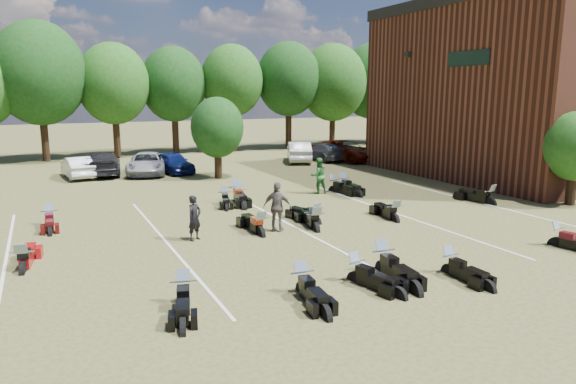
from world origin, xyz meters
TOP-DOWN VIEW (x-y plane):
  - ground at (0.00, 0.00)m, footprint 160.00×160.00m
  - car_1 at (-9.81, 19.32)m, footprint 1.86×4.14m
  - car_2 at (-5.66, 18.88)m, footprint 3.55×5.44m
  - car_3 at (-8.23, 19.85)m, footprint 2.72×5.31m
  - car_4 at (-4.02, 18.71)m, footprint 2.34×4.24m
  - car_5 at (5.85, 20.01)m, footprint 3.32×4.94m
  - car_6 at (9.24, 18.90)m, footprint 4.34×6.19m
  - car_7 at (7.90, 19.88)m, footprint 2.19×4.77m
  - person_black at (-7.00, 2.89)m, footprint 0.71×0.64m
  - person_green at (1.15, 8.52)m, footprint 0.95×0.76m
  - person_grey at (-3.86, 2.66)m, footprint 1.15×1.07m
  - motorcycle_0 at (-8.80, -2.49)m, footprint 1.22×2.25m
  - motorcycle_1 at (-5.84, -3.19)m, footprint 0.93×2.23m
  - motorcycle_2 at (-2.95, -2.76)m, footprint 1.06×2.48m
  - motorcycle_3 at (-4.08, -3.07)m, footprint 1.12×2.18m
  - motorcycle_4 at (-1.27, -3.71)m, footprint 0.65×2.03m
  - motorcycle_5 at (4.02, -3.22)m, footprint 1.07×2.26m
  - motorcycle_7 at (-12.47, 1.81)m, footprint 1.01×2.32m
  - motorcycle_8 at (-4.67, 2.42)m, footprint 0.76×2.35m
  - motorcycle_9 at (-2.37, 2.60)m, footprint 0.99×2.27m
  - motorcycle_10 at (-1.98, 3.11)m, footprint 1.17×2.25m
  - motorcycle_11 at (-2.51, 2.12)m, footprint 1.20×2.48m
  - motorcycle_12 at (1.11, 2.00)m, footprint 1.01×2.33m
  - motorcycle_13 at (7.12, 2.65)m, footprint 1.16×2.50m
  - motorcycle_14 at (-11.64, 7.43)m, footprint 0.72×2.14m
  - motorcycle_16 at (-4.06, 8.30)m, footprint 1.14×2.10m
  - motorcycle_17 at (-3.35, 8.63)m, footprint 1.19×2.62m
  - motorcycle_18 at (-3.28, 8.30)m, footprint 1.24×2.26m
  - motorcycle_19 at (2.10, 8.55)m, footprint 1.23×2.38m
  - motorcycle_20 at (2.76, 8.64)m, footprint 0.98×2.50m
  - tree_line at (-1.00, 29.00)m, footprint 56.00×6.00m
  - young_tree_near_building at (10.50, 1.00)m, footprint 2.80×2.80m
  - young_tree_midfield at (-2.00, 15.50)m, footprint 3.20×3.20m
  - parking_lines at (-3.00, 3.00)m, footprint 20.10×14.00m

SIDE VIEW (x-z plane):
  - ground at x=0.00m, z-range 0.00..0.00m
  - motorcycle_0 at x=-8.80m, z-range -0.60..0.60m
  - motorcycle_1 at x=-5.84m, z-range -0.60..0.60m
  - motorcycle_2 at x=-2.95m, z-range -0.67..0.67m
  - motorcycle_3 at x=-4.08m, z-range -0.58..0.58m
  - motorcycle_4 at x=-1.27m, z-range -0.56..0.56m
  - motorcycle_5 at x=4.02m, z-range -0.61..0.61m
  - motorcycle_7 at x=-12.47m, z-range -0.62..0.62m
  - motorcycle_8 at x=-4.67m, z-range -0.65..0.65m
  - motorcycle_9 at x=-2.37m, z-range -0.61..0.61m
  - motorcycle_10 at x=-1.98m, z-range -0.60..0.60m
  - motorcycle_11 at x=-2.51m, z-range -0.66..0.66m
  - motorcycle_12 at x=1.11m, z-range -0.63..0.63m
  - motorcycle_13 at x=7.12m, z-range -0.67..0.67m
  - motorcycle_14 at x=-11.64m, z-range -0.59..0.59m
  - motorcycle_16 at x=-4.06m, z-range -0.56..0.56m
  - motorcycle_17 at x=-3.35m, z-range -0.70..0.70m
  - motorcycle_18 at x=-3.28m, z-range -0.60..0.60m
  - motorcycle_19 at x=2.10m, z-range -0.63..0.63m
  - motorcycle_20 at x=2.76m, z-range -0.68..0.68m
  - parking_lines at x=-3.00m, z-range 0.00..0.01m
  - car_1 at x=-9.81m, z-range 0.00..1.32m
  - car_7 at x=7.90m, z-range 0.00..1.35m
  - car_4 at x=-4.02m, z-range 0.00..1.36m
  - car_2 at x=-5.66m, z-range 0.00..1.39m
  - car_3 at x=-8.23m, z-range 0.00..1.47m
  - car_5 at x=5.85m, z-range 0.00..1.54m
  - car_6 at x=9.24m, z-range 0.00..1.57m
  - person_black at x=-7.00m, z-range 0.00..1.63m
  - person_green at x=1.15m, z-range 0.00..1.87m
  - person_grey at x=-3.86m, z-range 0.00..1.90m
  - young_tree_near_building at x=10.50m, z-range 0.67..4.83m
  - young_tree_midfield at x=-2.00m, z-range 0.74..5.44m
  - tree_line at x=-1.00m, z-range 1.42..11.20m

